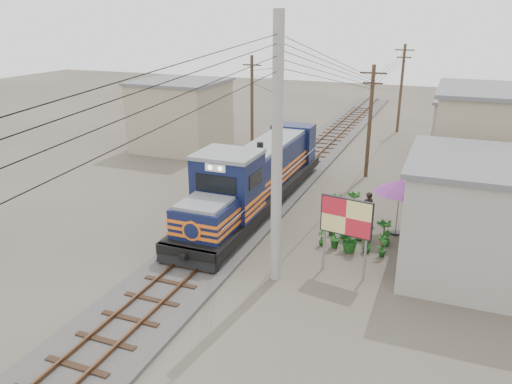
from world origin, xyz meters
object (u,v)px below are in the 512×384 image
at_px(locomotive, 256,178).
at_px(market_umbrella, 400,186).
at_px(billboard, 346,219).
at_px(vendor, 368,209).

height_order(locomotive, market_umbrella, locomotive).
bearing_deg(billboard, vendor, 99.38).
bearing_deg(market_umbrella, vendor, 161.35).
bearing_deg(market_umbrella, locomotive, 174.30).
relative_size(locomotive, market_umbrella, 5.04).
xyz_separation_m(locomotive, vendor, (5.94, -0.25, -0.79)).
xyz_separation_m(market_umbrella, vendor, (-1.45, 0.49, -1.51)).
bearing_deg(vendor, market_umbrella, 125.00).
distance_m(billboard, vendor, 5.46).
height_order(billboard, market_umbrella, billboard).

